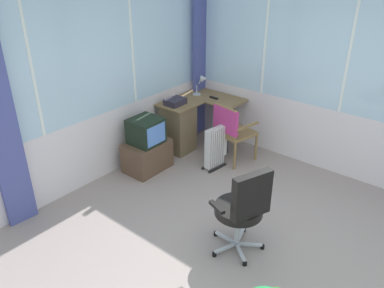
{
  "coord_description": "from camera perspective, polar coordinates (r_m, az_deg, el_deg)",
  "views": [
    {
      "loc": [
        -2.81,
        -1.57,
        2.89
      ],
      "look_at": [
        0.34,
        1.03,
        0.82
      ],
      "focal_mm": 36.39,
      "sensor_mm": 36.0,
      "label": 1
    }
  ],
  "objects": [
    {
      "name": "ground",
      "position": [
        4.35,
        7.96,
        -15.68
      ],
      "size": [
        5.4,
        5.8,
        0.06
      ],
      "primitive_type": "cube",
      "color": "gray"
    },
    {
      "name": "north_window_panel",
      "position": [
        5.11,
        -14.87,
        8.96
      ],
      "size": [
        4.4,
        0.07,
        2.8
      ],
      "color": "silver",
      "rests_on": "ground"
    },
    {
      "name": "east_window_panel",
      "position": [
        5.48,
        21.64,
        9.19
      ],
      "size": [
        0.07,
        4.8,
        2.8
      ],
      "color": "silver",
      "rests_on": "ground"
    },
    {
      "name": "curtain_corner",
      "position": [
        6.43,
        1.28,
        13.02
      ],
      "size": [
        0.33,
        0.09,
        2.7
      ],
      "primitive_type": "cube",
      "rotation": [
        0.0,
        0.0,
        0.07
      ],
      "color": "#494F93",
      "rests_on": "ground"
    },
    {
      "name": "desk",
      "position": [
        6.07,
        -1.71,
        2.82
      ],
      "size": [
        1.11,
        0.98,
        0.77
      ],
      "color": "brown",
      "rests_on": "ground"
    },
    {
      "name": "desk_lamp",
      "position": [
        6.27,
        1.53,
        9.04
      ],
      "size": [
        0.23,
        0.2,
        0.32
      ],
      "color": "#B2B7BC",
      "rests_on": "desk"
    },
    {
      "name": "tv_remote",
      "position": [
        6.16,
        3.22,
        6.78
      ],
      "size": [
        0.05,
        0.15,
        0.02
      ],
      "primitive_type": "cube",
      "rotation": [
        0.0,
        0.0,
        -0.07
      ],
      "color": "black",
      "rests_on": "desk"
    },
    {
      "name": "paper_tray",
      "position": [
        5.9,
        -2.48,
        6.23
      ],
      "size": [
        0.3,
        0.23,
        0.09
      ],
      "primitive_type": "cube",
      "rotation": [
        0.0,
        0.0,
        0.01
      ],
      "color": "#2A2532",
      "rests_on": "desk"
    },
    {
      "name": "wooden_armchair",
      "position": [
        5.65,
        5.61,
        2.51
      ],
      "size": [
        0.58,
        0.57,
        0.9
      ],
      "color": "olive",
      "rests_on": "ground"
    },
    {
      "name": "office_chair",
      "position": [
        3.96,
        7.57,
        -8.95
      ],
      "size": [
        0.63,
        0.59,
        1.01
      ],
      "color": "#B7B7BF",
      "rests_on": "ground"
    },
    {
      "name": "tv_on_stand",
      "position": [
        5.56,
        -6.62,
        -0.48
      ],
      "size": [
        0.64,
        0.45,
        0.79
      ],
      "color": "brown",
      "rests_on": "ground"
    },
    {
      "name": "space_heater",
      "position": [
        5.6,
        3.53,
        -0.5
      ],
      "size": [
        0.4,
        0.21,
        0.63
      ],
      "color": "silver",
      "rests_on": "ground"
    }
  ]
}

